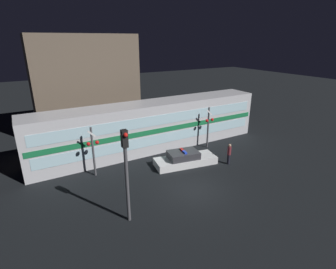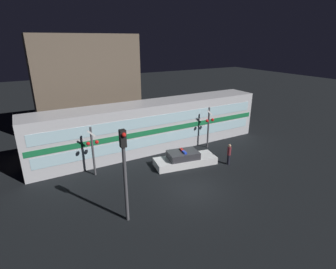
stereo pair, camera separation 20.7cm
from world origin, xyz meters
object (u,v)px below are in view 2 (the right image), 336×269
(train, at_px, (153,126))
(police_car, at_px, (185,159))
(pedestrian, at_px, (229,154))
(crossing_signal_near, at_px, (209,125))
(traffic_light_corner, at_px, (125,168))

(train, bearing_deg, police_car, -80.79)
(police_car, bearing_deg, pedestrian, -19.31)
(train, relative_size, crossing_signal_near, 5.59)
(crossing_signal_near, bearing_deg, police_car, -153.34)
(traffic_light_corner, bearing_deg, train, 55.66)
(train, xyz_separation_m, traffic_light_corner, (-5.76, -8.43, 1.06))
(police_car, bearing_deg, traffic_light_corner, -137.29)
(pedestrian, height_order, traffic_light_corner, traffic_light_corner)
(police_car, bearing_deg, crossing_signal_near, 36.35)
(crossing_signal_near, height_order, traffic_light_corner, traffic_light_corner)
(crossing_signal_near, bearing_deg, pedestrian, -101.04)
(crossing_signal_near, distance_m, traffic_light_corner, 11.92)
(crossing_signal_near, bearing_deg, train, 152.10)
(traffic_light_corner, bearing_deg, police_car, 33.03)
(crossing_signal_near, relative_size, traffic_light_corner, 0.72)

